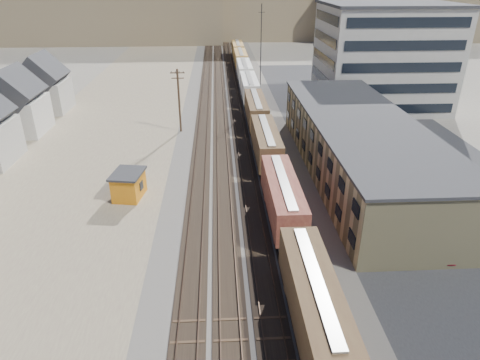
{
  "coord_description": "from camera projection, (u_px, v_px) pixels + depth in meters",
  "views": [
    {
      "loc": [
        -2.54,
        -23.81,
        23.21
      ],
      "look_at": [
        -0.29,
        17.53,
        3.0
      ],
      "focal_mm": 32.0,
      "sensor_mm": 36.0,
      "label": 1
    }
  ],
  "objects": [
    {
      "name": "asphalt_lot",
      "position": [
        382.0,
        143.0,
        64.14
      ],
      "size": [
        26.0,
        120.0,
        0.04
      ],
      "primitive_type": "cube",
      "color": "#232326",
      "rests_on": "ground"
    },
    {
      "name": "office_tower",
      "position": [
        383.0,
        56.0,
        78.27
      ],
      "size": [
        22.6,
        18.6,
        18.45
      ],
      "color": "#9E998E",
      "rests_on": "ground"
    },
    {
      "name": "maintenance_shed",
      "position": [
        129.0,
        185.0,
        48.24
      ],
      "size": [
        3.89,
        4.68,
        3.08
      ],
      "color": "orange",
      "rests_on": "ground"
    },
    {
      "name": "parked_car_far",
      "position": [
        377.0,
        102.0,
        81.8
      ],
      "size": [
        1.84,
        4.13,
        1.38
      ],
      "primitive_type": "imported",
      "rotation": [
        0.0,
        0.0,
        0.05
      ],
      "color": "silver",
      "rests_on": "ground"
    },
    {
      "name": "radio_mast",
      "position": [
        261.0,
        53.0,
        81.79
      ],
      "size": [
        1.2,
        0.16,
        18.0
      ],
      "color": "black",
      "rests_on": "ground"
    },
    {
      "name": "freight_train",
      "position": [
        252.0,
        97.0,
        77.17
      ],
      "size": [
        3.0,
        119.74,
        4.46
      ],
      "color": "black",
      "rests_on": "ground"
    },
    {
      "name": "parked_car_silver",
      "position": [
        479.0,
        234.0,
        40.5
      ],
      "size": [
        6.07,
        4.07,
        1.63
      ],
      "primitive_type": "imported",
      "rotation": [
        0.0,
        0.0,
        1.92
      ],
      "color": "#A3A7AB",
      "rests_on": "ground"
    },
    {
      "name": "rail_tracks",
      "position": [
        229.0,
        115.0,
        76.46
      ],
      "size": [
        11.4,
        200.0,
        0.24
      ],
      "color": "black",
      "rests_on": "ground"
    },
    {
      "name": "parked_car_red",
      "position": [
        441.0,
        249.0,
        38.53
      ],
      "size": [
        2.35,
        4.41,
        1.43
      ],
      "primitive_type": "imported",
      "rotation": [
        0.0,
        0.0,
        -0.16
      ],
      "color": "maroon",
      "rests_on": "ground"
    },
    {
      "name": "parked_car_blue",
      "position": [
        366.0,
        98.0,
        84.61
      ],
      "size": [
        5.82,
        5.39,
        1.51
      ],
      "primitive_type": "imported",
      "rotation": [
        0.0,
        0.0,
        0.89
      ],
      "color": "navy",
      "rests_on": "ground"
    },
    {
      "name": "ground",
      "position": [
        257.0,
        320.0,
        31.67
      ],
      "size": [
        300.0,
        300.0,
        0.0
      ],
      "primitive_type": "plane",
      "color": "#6B6356",
      "rests_on": "ground"
    },
    {
      "name": "dirt_yard",
      "position": [
        106.0,
        137.0,
        66.58
      ],
      "size": [
        24.0,
        180.0,
        0.03
      ],
      "primitive_type": "cube",
      "color": "#766351",
      "rests_on": "ground"
    },
    {
      "name": "utility_pole_north",
      "position": [
        179.0,
        99.0,
        66.62
      ],
      "size": [
        2.2,
        0.32,
        10.0
      ],
      "color": "#382619",
      "rests_on": "ground"
    },
    {
      "name": "ballast_bed",
      "position": [
        232.0,
        116.0,
        76.52
      ],
      "size": [
        18.0,
        200.0,
        0.06
      ],
      "primitive_type": "cube",
      "color": "#4C4742",
      "rests_on": "ground"
    },
    {
      "name": "warehouse",
      "position": [
        359.0,
        146.0,
        53.23
      ],
      "size": [
        12.4,
        40.4,
        7.25
      ],
      "color": "tan",
      "rests_on": "ground"
    }
  ]
}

